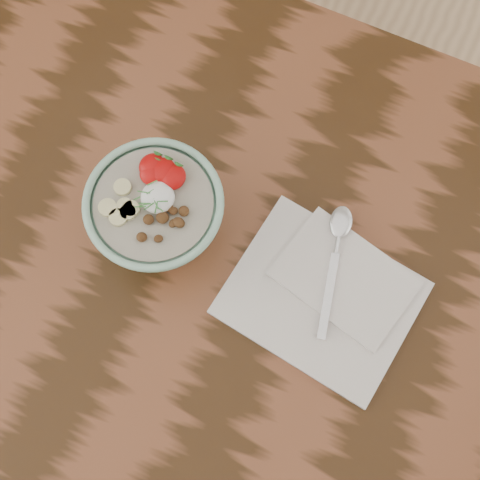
# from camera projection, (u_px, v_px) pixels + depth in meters

# --- Properties ---
(table) EXTENTS (1.60, 0.90, 0.75)m
(table) POSITION_uv_depth(u_px,v_px,m) (161.00, 235.00, 1.10)
(table) COLOR #351F0D
(table) RESTS_ON ground
(breakfast_bowl) EXTENTS (0.19, 0.19, 0.13)m
(breakfast_bowl) POSITION_uv_depth(u_px,v_px,m) (157.00, 212.00, 0.94)
(breakfast_bowl) COLOR #8FC1A6
(breakfast_bowl) RESTS_ON table
(napkin) EXTENTS (0.29, 0.25, 0.02)m
(napkin) POSITION_uv_depth(u_px,v_px,m) (326.00, 294.00, 0.97)
(napkin) COLOR silver
(napkin) RESTS_ON table
(spoon) EXTENTS (0.07, 0.20, 0.01)m
(spoon) POSITION_uv_depth(u_px,v_px,m) (338.00, 240.00, 0.98)
(spoon) COLOR silver
(spoon) RESTS_ON napkin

